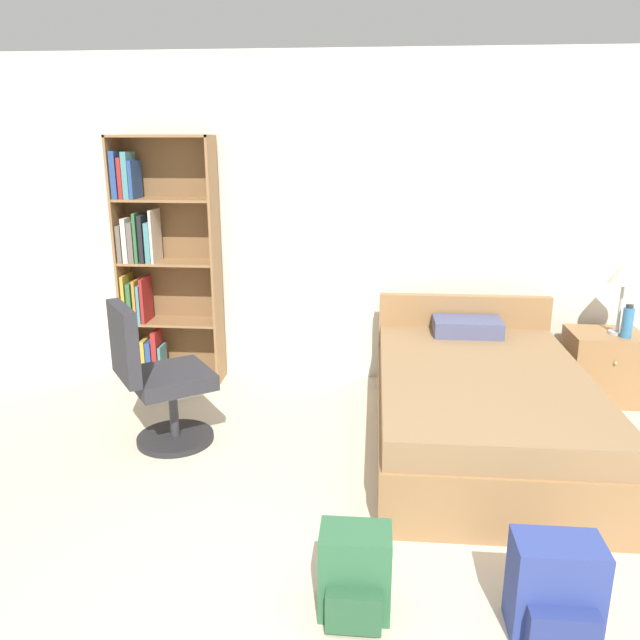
{
  "coord_description": "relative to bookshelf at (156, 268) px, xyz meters",
  "views": [
    {
      "loc": [
        -0.25,
        -1.79,
        1.94
      ],
      "look_at": [
        -0.58,
        1.98,
        0.85
      ],
      "focal_mm": 35.0,
      "sensor_mm": 36.0,
      "label": 1
    }
  ],
  "objects": [
    {
      "name": "wall_back",
      "position": [
        1.99,
        0.22,
        0.35
      ],
      "size": [
        9.0,
        0.06,
        2.6
      ],
      "color": "silver",
      "rests_on": "ground_plane"
    },
    {
      "name": "bookshelf",
      "position": [
        0.0,
        0.0,
        0.0
      ],
      "size": [
        0.79,
        0.29,
        1.98
      ],
      "color": "olive",
      "rests_on": "ground_plane"
    },
    {
      "name": "bed",
      "position": [
        2.45,
        -0.97,
        -0.68
      ],
      "size": [
        1.31,
        2.07,
        0.79
      ],
      "color": "olive",
      "rests_on": "ground_plane"
    },
    {
      "name": "office_chair",
      "position": [
        0.37,
        -1.15,
        -0.5
      ],
      "size": [
        0.72,
        0.7,
        0.97
      ],
      "color": "#232326",
      "rests_on": "ground_plane"
    },
    {
      "name": "nightstand",
      "position": [
        3.51,
        -0.13,
        -0.68
      ],
      "size": [
        0.54,
        0.45,
        0.54
      ],
      "color": "olive",
      "rests_on": "ground_plane"
    },
    {
      "name": "table_lamp",
      "position": [
        3.57,
        -0.15,
        0.05
      ],
      "size": [
        0.23,
        0.23,
        0.57
      ],
      "color": "#B2B2B7",
      "rests_on": "nightstand"
    },
    {
      "name": "water_bottle",
      "position": [
        3.6,
        -0.23,
        -0.29
      ],
      "size": [
        0.08,
        0.08,
        0.25
      ],
      "color": "teal",
      "rests_on": "nightstand"
    },
    {
      "name": "backpack_blue",
      "position": [
        2.5,
        -2.62,
        -0.75
      ],
      "size": [
        0.35,
        0.29,
        0.42
      ],
      "color": "navy",
      "rests_on": "ground_plane"
    },
    {
      "name": "backpack_green",
      "position": [
        1.7,
        -2.57,
        -0.77
      ],
      "size": [
        0.3,
        0.28,
        0.39
      ],
      "color": "#2D603D",
      "rests_on": "ground_plane"
    }
  ]
}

